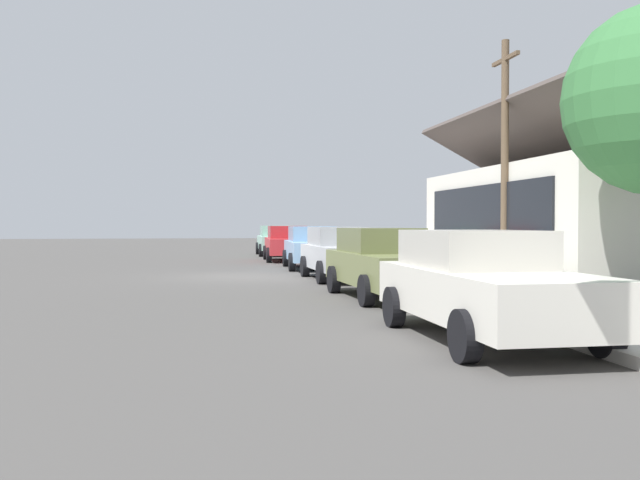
# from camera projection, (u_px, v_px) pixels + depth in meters

# --- Properties ---
(ground_plane) EXTENTS (120.00, 120.00, 0.00)m
(ground_plane) POSITION_uv_depth(u_px,v_px,m) (242.00, 276.00, 22.37)
(ground_plane) COLOR #4C4947
(sidewalk_curb) EXTENTS (60.00, 4.20, 0.16)m
(sidewalk_curb) POSITION_uv_depth(u_px,v_px,m) (410.00, 272.00, 23.36)
(sidewalk_curb) COLOR beige
(sidewalk_curb) RESTS_ON ground
(car_seafoam) EXTENTS (4.89, 2.19, 1.59)m
(car_seafoam) POSITION_uv_depth(u_px,v_px,m) (277.00, 240.00, 37.53)
(car_seafoam) COLOR #9ED1BC
(car_seafoam) RESTS_ON ground
(car_cherry) EXTENTS (4.47, 2.23, 1.59)m
(car_cherry) POSITION_uv_depth(u_px,v_px,m) (287.00, 243.00, 31.87)
(car_cherry) COLOR red
(car_cherry) RESTS_ON ground
(car_skyblue) EXTENTS (4.75, 2.24, 1.59)m
(car_skyblue) POSITION_uv_depth(u_px,v_px,m) (313.00, 247.00, 26.39)
(car_skyblue) COLOR #8CB7E0
(car_skyblue) RESTS_ON ground
(car_silver) EXTENTS (4.57, 1.97, 1.59)m
(car_silver) POSITION_uv_depth(u_px,v_px,m) (340.00, 253.00, 21.18)
(car_silver) COLOR silver
(car_silver) RESTS_ON ground
(car_olive) EXTENTS (4.76, 2.06, 1.59)m
(car_olive) POSITION_uv_depth(u_px,v_px,m) (384.00, 262.00, 15.90)
(car_olive) COLOR olive
(car_olive) RESTS_ON ground
(car_ivory) EXTENTS (4.89, 2.10, 1.59)m
(car_ivory) POSITION_uv_depth(u_px,v_px,m) (483.00, 283.00, 10.21)
(car_ivory) COLOR silver
(car_ivory) RESTS_ON ground
(storefront_building) EXTENTS (12.63, 7.70, 5.73)m
(storefront_building) POSITION_uv_depth(u_px,v_px,m) (582.00, 216.00, 24.68)
(storefront_building) COLOR silver
(storefront_building) RESTS_ON ground
(utility_pole_wooden) EXTENTS (1.80, 0.24, 7.50)m
(utility_pole_wooden) POSITION_uv_depth(u_px,v_px,m) (505.00, 153.00, 22.16)
(utility_pole_wooden) COLOR brown
(utility_pole_wooden) RESTS_ON ground
(fire_hydrant_red) EXTENTS (0.22, 0.22, 0.71)m
(fire_hydrant_red) POSITION_uv_depth(u_px,v_px,m) (364.00, 259.00, 23.86)
(fire_hydrant_red) COLOR red
(fire_hydrant_red) RESTS_ON sidewalk_curb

